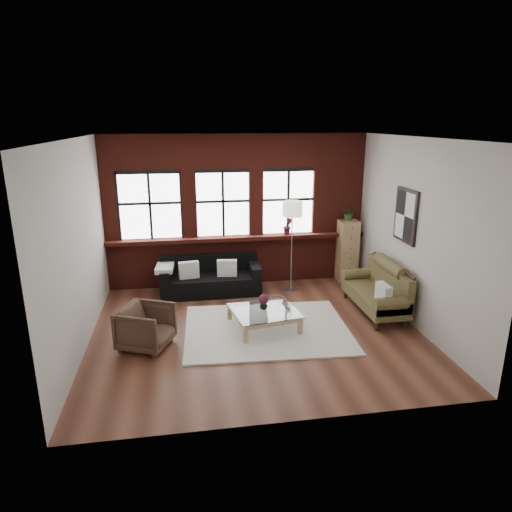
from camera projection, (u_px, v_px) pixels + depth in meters
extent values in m
plane|color=#542B1F|center=(256.00, 330.00, 7.82)|extent=(5.50, 5.50, 0.00)
plane|color=white|center=(256.00, 138.00, 6.90)|extent=(5.50, 5.50, 0.00)
plane|color=beige|center=(237.00, 211.00, 9.72)|extent=(5.50, 0.00, 5.50)
plane|color=beige|center=(293.00, 297.00, 5.00)|extent=(5.50, 0.00, 5.50)
plane|color=beige|center=(78.00, 248.00, 6.93)|extent=(0.00, 5.00, 5.00)
plane|color=beige|center=(414.00, 234.00, 7.79)|extent=(0.00, 5.00, 5.00)
cube|color=#5D1D15|center=(238.00, 238.00, 9.74)|extent=(5.50, 0.30, 0.08)
cube|color=silver|center=(267.00, 329.00, 7.84)|extent=(2.89, 2.33, 0.03)
cube|color=silver|center=(189.00, 270.00, 9.19)|extent=(0.42, 0.20, 0.34)
cube|color=silver|center=(227.00, 268.00, 9.31)|extent=(0.42, 0.20, 0.34)
cube|color=silver|center=(383.00, 294.00, 7.89)|extent=(0.16, 0.39, 0.34)
imported|color=#412C20|center=(146.00, 327.00, 7.15)|extent=(0.99, 0.98, 0.69)
imported|color=#B2B2B2|center=(264.00, 305.00, 7.80)|extent=(0.16, 0.16, 0.15)
sphere|color=#511B2C|center=(264.00, 299.00, 7.77)|extent=(0.18, 0.18, 0.18)
cube|color=tan|center=(347.00, 250.00, 10.11)|extent=(0.42, 0.42, 1.36)
imported|color=#2D5923|center=(349.00, 213.00, 9.86)|extent=(0.35, 0.31, 0.34)
imported|color=#511B2C|center=(288.00, 226.00, 9.82)|extent=(0.22, 0.18, 0.38)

